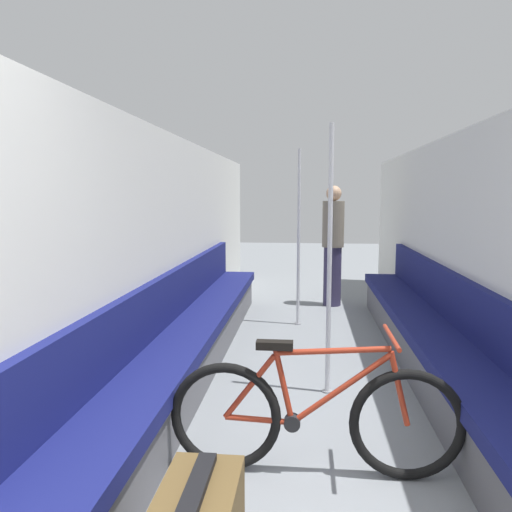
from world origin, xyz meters
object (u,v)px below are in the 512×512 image
(grab_pole_far, at_px, (329,265))
(passenger_standing, at_px, (333,244))
(bench_seat_row_right, at_px, (435,345))
(bicycle, at_px, (314,417))
(grab_pole_near, at_px, (299,241))
(bench_seat_row_left, at_px, (192,338))

(grab_pole_far, height_order, passenger_standing, grab_pole_far)
(bench_seat_row_right, relative_size, bicycle, 3.42)
(grab_pole_near, bearing_deg, passenger_standing, 67.38)
(bench_seat_row_right, xyz_separation_m, bicycle, (-1.03, -1.57, 0.04))
(bench_seat_row_left, relative_size, grab_pole_near, 2.66)
(bench_seat_row_right, bearing_deg, grab_pole_far, -156.98)
(bicycle, bearing_deg, bench_seat_row_left, 135.07)
(bench_seat_row_left, distance_m, grab_pole_near, 2.03)
(bench_seat_row_left, xyz_separation_m, passenger_standing, (1.36, 2.76, 0.57))
(bench_seat_row_left, xyz_separation_m, bicycle, (1.05, -1.57, 0.04))
(passenger_standing, bearing_deg, bicycle, 132.25)
(bench_seat_row_left, distance_m, bicycle, 1.89)
(bicycle, relative_size, grab_pole_far, 0.78)
(bench_seat_row_right, bearing_deg, bench_seat_row_left, 180.00)
(bench_seat_row_right, height_order, grab_pole_near, grab_pole_near)
(bench_seat_row_right, distance_m, grab_pole_far, 1.21)
(bench_seat_row_left, xyz_separation_m, bench_seat_row_right, (2.08, 0.00, 0.00))
(grab_pole_near, bearing_deg, grab_pole_far, -82.58)
(bench_seat_row_left, height_order, passenger_standing, passenger_standing)
(bench_seat_row_left, relative_size, grab_pole_far, 2.66)
(bench_seat_row_right, xyz_separation_m, passenger_standing, (-0.71, 2.76, 0.57))
(bench_seat_row_right, distance_m, bicycle, 1.87)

